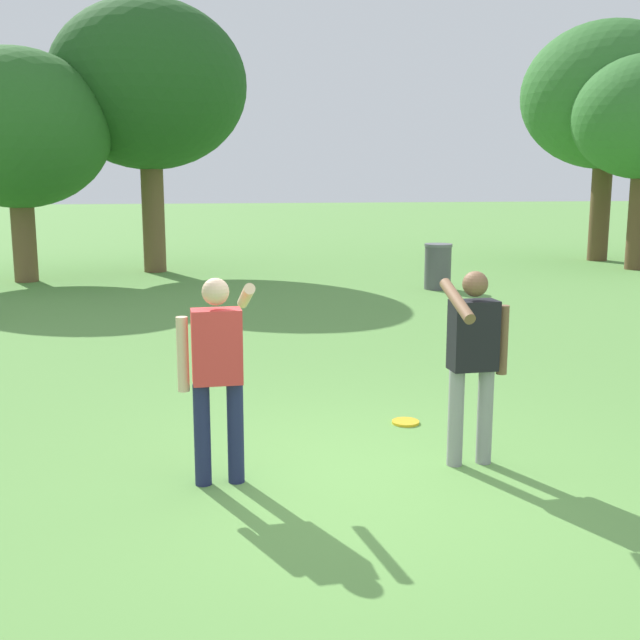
{
  "coord_description": "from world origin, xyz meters",
  "views": [
    {
      "loc": [
        -1.3,
        -5.87,
        2.42
      ],
      "look_at": [
        -0.12,
        1.61,
        1.0
      ],
      "focal_mm": 44.07,
      "sensor_mm": 36.0,
      "label": 1
    }
  ],
  "objects_px": {
    "person_catcher": "(473,353)",
    "trash_can_beside_table": "(438,266)",
    "tree_back_left": "(607,97)",
    "person_thrower": "(217,365)",
    "tree_far_right": "(148,86)",
    "tree_broad_center": "(17,130)",
    "frisbee": "(406,422)"
  },
  "relations": [
    {
      "from": "person_catcher",
      "to": "trash_can_beside_table",
      "type": "distance_m",
      "value": 10.33
    },
    {
      "from": "tree_back_left",
      "to": "trash_can_beside_table",
      "type": "bearing_deg",
      "value": -142.65
    },
    {
      "from": "person_thrower",
      "to": "tree_far_right",
      "type": "xyz_separation_m",
      "value": [
        -1.17,
        14.01,
        3.52
      ]
    },
    {
      "from": "trash_can_beside_table",
      "to": "tree_far_right",
      "type": "bearing_deg",
      "value": 146.55
    },
    {
      "from": "person_catcher",
      "to": "tree_broad_center",
      "type": "xyz_separation_m",
      "value": [
        -6.07,
        12.52,
        2.41
      ]
    },
    {
      "from": "person_thrower",
      "to": "tree_broad_center",
      "type": "height_order",
      "value": "tree_broad_center"
    },
    {
      "from": "frisbee",
      "to": "tree_broad_center",
      "type": "distance_m",
      "value": 13.21
    },
    {
      "from": "trash_can_beside_table",
      "to": "person_thrower",
      "type": "bearing_deg",
      "value": -116.15
    },
    {
      "from": "tree_broad_center",
      "to": "tree_back_left",
      "type": "height_order",
      "value": "tree_back_left"
    },
    {
      "from": "person_thrower",
      "to": "frisbee",
      "type": "relative_size",
      "value": 6.11
    },
    {
      "from": "person_catcher",
      "to": "tree_far_right",
      "type": "distance_m",
      "value": 14.74
    },
    {
      "from": "person_thrower",
      "to": "tree_far_right",
      "type": "distance_m",
      "value": 14.49
    },
    {
      "from": "frisbee",
      "to": "tree_back_left",
      "type": "distance_m",
      "value": 16.9
    },
    {
      "from": "person_catcher",
      "to": "tree_broad_center",
      "type": "bearing_deg",
      "value": 115.84
    },
    {
      "from": "person_catcher",
      "to": "tree_far_right",
      "type": "relative_size",
      "value": 0.25
    },
    {
      "from": "tree_broad_center",
      "to": "tree_far_right",
      "type": "relative_size",
      "value": 0.79
    },
    {
      "from": "tree_far_right",
      "to": "tree_back_left",
      "type": "height_order",
      "value": "tree_far_right"
    },
    {
      "from": "trash_can_beside_table",
      "to": "tree_far_right",
      "type": "xyz_separation_m",
      "value": [
        -6.07,
        4.01,
        4.0
      ]
    },
    {
      "from": "tree_far_right",
      "to": "frisbee",
      "type": "bearing_deg",
      "value": -76.72
    },
    {
      "from": "tree_back_left",
      "to": "person_catcher",
      "type": "bearing_deg",
      "value": -121.5
    },
    {
      "from": "frisbee",
      "to": "person_thrower",
      "type": "bearing_deg",
      "value": -146.52
    },
    {
      "from": "tree_back_left",
      "to": "person_thrower",
      "type": "bearing_deg",
      "value": -126.96
    },
    {
      "from": "trash_can_beside_table",
      "to": "tree_back_left",
      "type": "bearing_deg",
      "value": 37.35
    },
    {
      "from": "person_thrower",
      "to": "tree_back_left",
      "type": "bearing_deg",
      "value": 53.04
    },
    {
      "from": "person_catcher",
      "to": "tree_back_left",
      "type": "distance_m",
      "value": 17.5
    },
    {
      "from": "person_catcher",
      "to": "tree_back_left",
      "type": "relative_size",
      "value": 0.25
    },
    {
      "from": "tree_broad_center",
      "to": "trash_can_beside_table",
      "type": "bearing_deg",
      "value": -16.32
    },
    {
      "from": "person_thrower",
      "to": "tree_back_left",
      "type": "xyz_separation_m",
      "value": [
        11.05,
        14.68,
        3.51
      ]
    },
    {
      "from": "trash_can_beside_table",
      "to": "tree_far_right",
      "type": "relative_size",
      "value": 0.15
    },
    {
      "from": "frisbee",
      "to": "trash_can_beside_table",
      "type": "distance_m",
      "value": 9.3
    },
    {
      "from": "person_thrower",
      "to": "tree_back_left",
      "type": "height_order",
      "value": "tree_back_left"
    },
    {
      "from": "trash_can_beside_table",
      "to": "tree_broad_center",
      "type": "distance_m",
      "value": 9.69
    }
  ]
}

